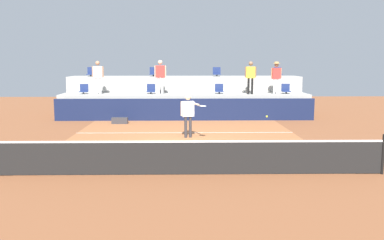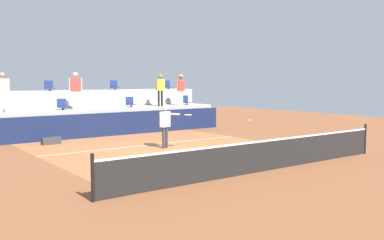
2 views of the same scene
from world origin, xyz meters
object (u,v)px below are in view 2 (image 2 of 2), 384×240
Objects in this scene: spectator_with_hat at (181,87)px; spectator_in_grey at (76,87)px; spectator_leaning_on_rail at (3,88)px; spectator_in_white at (160,87)px; stadium_chair_lower_far_right at (186,101)px; stadium_chair_lower_left at (62,105)px; stadium_chair_upper_far_right at (168,85)px; tennis_player at (166,122)px; stadium_chair_upper_left at (49,87)px; stadium_chair_upper_right at (115,86)px; equipment_bag at (51,141)px; stadium_chair_lower_right at (130,103)px; tennis_ball at (249,120)px.

spectator_in_grey is at bearing 180.00° from spectator_with_hat.
spectator_in_white is at bearing -0.00° from spectator_leaning_on_rail.
stadium_chair_lower_left is at bearing 180.00° from stadium_chair_lower_far_right.
spectator_leaning_on_rail is at bearing -167.40° from stadium_chair_upper_far_right.
stadium_chair_upper_far_right is at bearing 56.26° from tennis_player.
stadium_chair_upper_left is at bearing 89.63° from stadium_chair_lower_left.
stadium_chair_upper_right and stadium_chair_upper_far_right have the same top height.
stadium_chair_lower_left is 7.14m from stadium_chair_lower_far_right.
tennis_player is (-1.69, -7.74, -1.28)m from stadium_chair_upper_right.
equipment_bag is at bearing -154.24° from stadium_chair_upper_far_right.
stadium_chair_lower_right reaches higher than equipment_bag.
stadium_chair_upper_right is 9.69m from tennis_ball.
stadium_chair_lower_far_right is 4.06m from stadium_chair_upper_right.
tennis_player is at bearing -75.89° from spectator_in_grey.
stadium_chair_lower_left is 0.68× the size of equipment_bag.
tennis_ball is at bearing -108.19° from stadium_chair_lower_far_right.
spectator_in_grey is at bearing 118.88° from tennis_ball.
stadium_chair_upper_far_right is at bearing 0.00° from stadium_chair_upper_right.
spectator_leaning_on_rail is at bearing -171.85° from stadium_chair_lower_left.
stadium_chair_lower_right is at bearing -152.70° from stadium_chair_upper_far_right.
stadium_chair_lower_left is at bearing -165.75° from stadium_chair_upper_far_right.
spectator_with_hat reaches higher than stadium_chair_upper_left.
spectator_leaning_on_rail reaches higher than stadium_chair_lower_right.
stadium_chair_upper_right is at bearing 125.91° from spectator_in_white.
stadium_chair_lower_left and stadium_chair_lower_far_right have the same top height.
stadium_chair_upper_right is 7.65× the size of tennis_ball.
stadium_chair_lower_left is at bearing 59.68° from equipment_bag.
stadium_chair_lower_right is 0.31× the size of spectator_in_white.
stadium_chair_upper_left is 0.31× the size of spectator_in_white.
spectator_leaning_on_rail is (-6.28, -0.38, 0.83)m from stadium_chair_lower_right.
spectator_with_hat is 2.21× the size of equipment_bag.
stadium_chair_upper_right is at bearing 26.52° from stadium_chair_lower_left.
stadium_chair_lower_left is 0.30× the size of spectator_leaning_on_rail.
spectator_leaning_on_rail is 0.98× the size of spectator_in_grey.
spectator_leaning_on_rail is (-9.82, -0.38, 0.83)m from stadium_chair_lower_far_right.
tennis_player is at bearing -129.64° from spectator_with_hat.
tennis_player is 2.23× the size of equipment_bag.
stadium_chair_lower_far_right is 1.00× the size of stadium_chair_upper_far_right.
stadium_chair_lower_right is at bearing 180.00° from stadium_chair_lower_far_right.
stadium_chair_lower_right is 0.31× the size of tennis_player.
spectator_with_hat is (6.00, 0.00, -0.05)m from spectator_in_grey.
stadium_chair_upper_left is at bearing 165.84° from stadium_chair_lower_far_right.
spectator_leaning_on_rail is at bearing 180.00° from spectator_in_white.
stadium_chair_lower_far_right is at bearing 71.81° from tennis_ball.
stadium_chair_upper_right is 1.00× the size of stadium_chair_upper_far_right.
spectator_with_hat is at bearing -36.83° from stadium_chair_upper_right.
equipment_bag is (-7.84, -1.88, -2.12)m from spectator_with_hat.
tennis_ball is 8.13m from equipment_bag.
stadium_chair_lower_left is 1.00× the size of stadium_chair_upper_far_right.
spectator_in_white reaches higher than tennis_ball.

